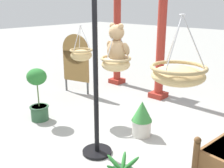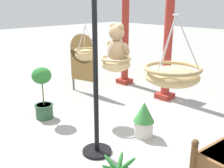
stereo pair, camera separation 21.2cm
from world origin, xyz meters
The scene contains 11 objects.
ground_plane centered at (0.00, 0.00, 0.00)m, with size 40.00×40.00×0.00m, color #9E9E99.
display_pole_central centered at (-0.13, -0.14, 0.78)m, with size 0.44×0.44×2.50m.
hanging_basket_with_teddy centered at (0.02, 0.11, 1.36)m, with size 0.43×0.43×0.62m.
teddy_bear centered at (0.02, 0.14, 1.60)m, with size 0.38×0.33×0.55m.
hanging_basket_left_high centered at (-1.33, 0.67, 1.24)m, with size 0.43×0.43×0.67m.
hanging_basket_right_low centered at (1.22, -0.34, 1.51)m, with size 0.55×0.55×0.67m.
greenhouse_pillar_left centered at (-2.32, 2.82, 1.28)m, with size 0.37×0.37×2.65m.
greenhouse_pillar_right centered at (-0.80, 2.59, 1.31)m, with size 0.37×0.37×2.73m.
potted_plant_fern_front centered at (0.03, 0.77, 0.32)m, with size 0.35×0.35×0.61m.
potted_plant_trailing_ivy centered at (-1.80, -0.03, 0.54)m, with size 0.37×0.37×1.02m.
display_sign_board centered at (-2.52, 1.52, 0.86)m, with size 0.71×0.22×1.46m.
Camera 1 is at (2.42, -2.62, 2.18)m, focal length 42.83 mm.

